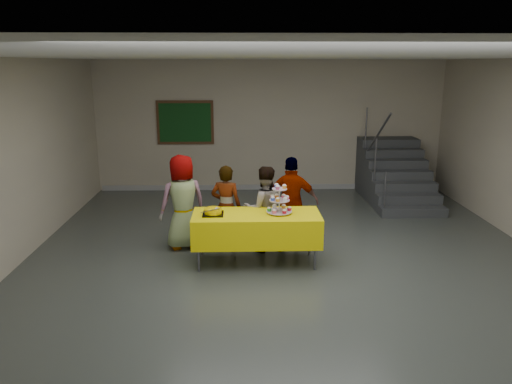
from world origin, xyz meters
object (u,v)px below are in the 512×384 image
(bear_cake, at_px, (213,211))
(schoolchild_b, at_px, (226,207))
(staircase, at_px, (393,176))
(schoolchild_a, at_px, (183,202))
(cupcake_stand, at_px, (279,202))
(schoolchild_c, at_px, (264,209))
(bake_table, at_px, (256,228))
(noticeboard, at_px, (185,123))
(schoolchild_d, at_px, (292,202))

(bear_cake, xyz_separation_m, schoolchild_b, (0.17, 0.73, -0.15))
(bear_cake, distance_m, staircase, 5.29)
(schoolchild_b, bearing_deg, schoolchild_a, 13.89)
(cupcake_stand, xyz_separation_m, schoolchild_b, (-0.80, 0.69, -0.26))
(schoolchild_a, xyz_separation_m, schoolchild_b, (0.69, 0.00, -0.09))
(bear_cake, bearing_deg, schoolchild_c, 35.23)
(bake_table, bearing_deg, schoolchild_b, 123.24)
(schoolchild_c, bearing_deg, cupcake_stand, 101.48)
(noticeboard, bearing_deg, bear_cake, -79.25)
(noticeboard, bearing_deg, schoolchild_a, -85.00)
(cupcake_stand, relative_size, noticeboard, 0.34)
(bake_table, distance_m, noticeboard, 4.85)
(noticeboard, bearing_deg, schoolchild_b, -74.83)
(schoolchild_b, xyz_separation_m, noticeboard, (-1.03, 3.78, 0.92))
(schoolchild_b, xyz_separation_m, staircase, (3.62, 2.95, -0.19))
(cupcake_stand, xyz_separation_m, schoolchild_c, (-0.20, 0.51, -0.26))
(bake_table, xyz_separation_m, staircase, (3.15, 3.66, -0.07))
(bear_cake, distance_m, noticeboard, 4.65)
(bake_table, height_order, schoolchild_b, schoolchild_b)
(bake_table, xyz_separation_m, bear_cake, (-0.63, -0.02, 0.27))
(staircase, bearing_deg, schoolchild_c, -133.94)
(schoolchild_d, bearing_deg, noticeboard, -57.22)
(bake_table, distance_m, schoolchild_d, 0.96)
(cupcake_stand, height_order, noticeboard, noticeboard)
(schoolchild_a, xyz_separation_m, noticeboard, (-0.33, 3.79, 0.83))
(cupcake_stand, height_order, bear_cake, cupcake_stand)
(cupcake_stand, bearing_deg, staircase, 52.28)
(cupcake_stand, height_order, schoolchild_d, schoolchild_d)
(bake_table, bearing_deg, noticeboard, 108.36)
(bake_table, xyz_separation_m, cupcake_stand, (0.34, 0.02, 0.39))
(cupcake_stand, distance_m, staircase, 4.62)
(schoolchild_b, relative_size, noticeboard, 1.04)
(schoolchild_d, bearing_deg, schoolchild_a, 4.64)
(schoolchild_a, xyz_separation_m, schoolchild_d, (1.75, 0.03, -0.03))
(bake_table, distance_m, schoolchild_b, 0.86)
(schoolchild_b, height_order, schoolchild_c, schoolchild_c)
(bear_cake, xyz_separation_m, schoolchild_c, (0.77, 0.55, -0.14))
(bear_cake, height_order, noticeboard, noticeboard)
(staircase, distance_m, noticeboard, 4.85)
(cupcake_stand, distance_m, schoolchild_b, 1.09)
(schoolchild_a, bearing_deg, cupcake_stand, 131.28)
(schoolchild_c, bearing_deg, staircase, -143.57)
(bake_table, xyz_separation_m, schoolchild_b, (-0.46, 0.71, 0.12))
(staircase, bearing_deg, schoolchild_b, -140.82)
(cupcake_stand, bearing_deg, schoolchild_c, 111.11)
(schoolchild_d, bearing_deg, staircase, -127.40)
(schoolchild_c, bearing_deg, noticeboard, -77.26)
(bear_cake, bearing_deg, noticeboard, 100.75)
(bake_table, distance_m, schoolchild_a, 1.37)
(bear_cake, height_order, schoolchild_c, schoolchild_c)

